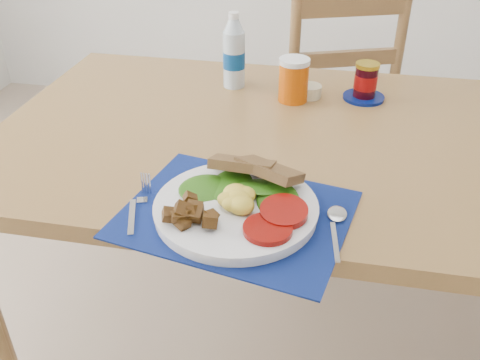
# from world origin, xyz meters

# --- Properties ---
(table) EXTENTS (1.40, 0.90, 0.75)m
(table) POSITION_xyz_m (0.00, 0.20, 0.67)
(table) COLOR brown
(table) RESTS_ON ground
(chair_far) EXTENTS (0.55, 0.54, 1.15)m
(chair_far) POSITION_xyz_m (0.10, 0.93, 0.58)
(chair_far) COLOR brown
(chair_far) RESTS_ON ground
(placemat) EXTENTS (0.47, 0.40, 0.00)m
(placemat) POSITION_xyz_m (-0.04, -0.16, 0.75)
(placemat) COLOR #041032
(placemat) RESTS_ON table
(breakfast_plate) EXTENTS (0.31, 0.31, 0.07)m
(breakfast_plate) POSITION_xyz_m (-0.04, -0.16, 0.78)
(breakfast_plate) COLOR silver
(breakfast_plate) RESTS_ON placemat
(fork) EXTENTS (0.05, 0.16, 0.00)m
(fork) POSITION_xyz_m (-0.23, -0.17, 0.76)
(fork) COLOR #B2B5BA
(fork) RESTS_ON placemat
(spoon) EXTENTS (0.04, 0.16, 0.00)m
(spoon) POSITION_xyz_m (0.15, -0.15, 0.76)
(spoon) COLOR #B2B5BA
(spoon) RESTS_ON placemat
(water_bottle) EXTENTS (0.06, 0.06, 0.21)m
(water_bottle) POSITION_xyz_m (-0.17, 0.46, 0.84)
(water_bottle) COLOR #ADBFCC
(water_bottle) RESTS_ON table
(juice_glass) EXTENTS (0.08, 0.08, 0.11)m
(juice_glass) POSITION_xyz_m (0.01, 0.40, 0.81)
(juice_glass) COLOR #B14404
(juice_glass) RESTS_ON table
(ramekin) EXTENTS (0.07, 0.07, 0.03)m
(ramekin) POSITION_xyz_m (0.05, 0.43, 0.77)
(ramekin) COLOR #C0B38D
(ramekin) RESTS_ON table
(jam_on_saucer) EXTENTS (0.11, 0.11, 0.10)m
(jam_on_saucer) POSITION_xyz_m (0.20, 0.44, 0.80)
(jam_on_saucer) COLOR #051359
(jam_on_saucer) RESTS_ON table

